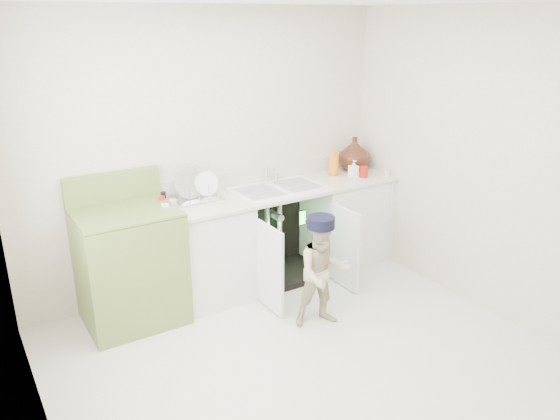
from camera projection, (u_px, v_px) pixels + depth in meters
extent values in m
plane|color=beige|center=(301.00, 355.00, 4.10)|extent=(3.50, 3.50, 0.00)
cube|color=#BEB6A3|center=(209.00, 153.00, 4.87)|extent=(3.50, 2.50, 0.02)
cube|color=#BEB6A3|center=(491.00, 286.00, 2.48)|extent=(3.50, 2.50, 0.02)
cube|color=#BEB6A3|center=(23.00, 255.00, 2.80)|extent=(2.50, 3.00, 0.02)
cube|color=#BEB6A3|center=(477.00, 163.00, 4.55)|extent=(2.50, 3.00, 0.02)
cube|color=silver|center=(202.00, 255.00, 4.78)|extent=(0.80, 0.60, 0.86)
cube|color=silver|center=(345.00, 220.00, 5.58)|extent=(0.80, 0.60, 0.86)
cube|color=black|center=(264.00, 227.00, 5.40)|extent=(0.80, 0.06, 0.86)
cube|color=black|center=(279.00, 274.00, 5.32)|extent=(0.80, 0.60, 0.06)
cylinder|color=gray|center=(267.00, 232.00, 5.22)|extent=(0.05, 0.05, 0.70)
cylinder|color=gray|center=(280.00, 229.00, 5.29)|extent=(0.05, 0.05, 0.70)
cylinder|color=gray|center=(276.00, 216.00, 5.16)|extent=(0.07, 0.18, 0.07)
cube|color=silver|center=(270.00, 268.00, 4.60)|extent=(0.03, 0.40, 0.76)
cube|color=silver|center=(345.00, 248.00, 5.00)|extent=(0.02, 0.40, 0.76)
cube|color=silver|center=(279.00, 190.00, 5.03)|extent=(2.44, 0.64, 0.03)
cube|color=silver|center=(263.00, 174.00, 5.23)|extent=(2.44, 0.02, 0.15)
cube|color=white|center=(279.00, 189.00, 5.03)|extent=(0.85, 0.55, 0.02)
cube|color=gray|center=(260.00, 192.00, 4.92)|extent=(0.34, 0.40, 0.01)
cube|color=gray|center=(297.00, 185.00, 5.13)|extent=(0.34, 0.40, 0.01)
cylinder|color=silver|center=(267.00, 174.00, 5.17)|extent=(0.03, 0.03, 0.17)
cylinder|color=silver|center=(270.00, 168.00, 5.10)|extent=(0.02, 0.14, 0.02)
cylinder|color=silver|center=(276.00, 177.00, 5.24)|extent=(0.04, 0.04, 0.06)
cylinder|color=silver|center=(391.00, 212.00, 5.46)|extent=(0.01, 0.01, 0.70)
cube|color=silver|center=(387.00, 173.00, 5.41)|extent=(0.04, 0.02, 0.06)
cube|color=silver|center=(195.00, 199.00, 4.73)|extent=(0.44, 0.30, 0.02)
cylinder|color=silver|center=(189.00, 190.00, 4.70)|extent=(0.28, 0.10, 0.27)
cylinder|color=white|center=(207.00, 189.00, 4.76)|extent=(0.22, 0.06, 0.21)
cylinder|color=silver|center=(180.00, 197.00, 4.53)|extent=(0.01, 0.01, 0.13)
cylinder|color=silver|center=(190.00, 195.00, 4.58)|extent=(0.01, 0.01, 0.13)
cylinder|color=silver|center=(199.00, 194.00, 4.62)|extent=(0.01, 0.01, 0.13)
cylinder|color=silver|center=(209.00, 192.00, 4.67)|extent=(0.01, 0.01, 0.13)
cylinder|color=silver|center=(218.00, 190.00, 4.71)|extent=(0.01, 0.01, 0.13)
imported|color=#4A2A15|center=(354.00, 154.00, 5.58)|extent=(0.33, 0.33, 0.34)
imported|color=orange|center=(334.00, 162.00, 5.41)|extent=(0.11, 0.11, 0.28)
imported|color=white|center=(354.00, 169.00, 5.36)|extent=(0.08, 0.08, 0.17)
cylinder|color=#A1140D|center=(364.00, 172.00, 5.37)|extent=(0.08, 0.08, 0.11)
cylinder|color=red|center=(162.00, 202.00, 4.52)|extent=(0.05, 0.05, 0.10)
cylinder|color=beige|center=(173.00, 204.00, 4.50)|extent=(0.06, 0.06, 0.08)
cylinder|color=black|center=(164.00, 199.00, 4.57)|extent=(0.04, 0.04, 0.12)
cube|color=white|center=(165.00, 209.00, 4.36)|extent=(0.05, 0.05, 0.09)
cube|color=olive|center=(131.00, 268.00, 4.43)|extent=(0.78, 0.65, 0.94)
cube|color=olive|center=(125.00, 212.00, 4.27)|extent=(0.78, 0.65, 0.02)
cube|color=olive|center=(113.00, 187.00, 4.45)|extent=(0.78, 0.06, 0.25)
cylinder|color=black|center=(106.00, 224.00, 4.04)|extent=(0.17, 0.17, 0.02)
cylinder|color=silver|center=(105.00, 222.00, 4.04)|extent=(0.21, 0.21, 0.01)
cylinder|color=black|center=(94.00, 211.00, 4.30)|extent=(0.17, 0.17, 0.02)
cylinder|color=silver|center=(94.00, 210.00, 4.29)|extent=(0.21, 0.21, 0.01)
cylinder|color=black|center=(156.00, 214.00, 4.24)|extent=(0.17, 0.17, 0.02)
cylinder|color=silver|center=(156.00, 213.00, 4.23)|extent=(0.21, 0.21, 0.01)
cylinder|color=black|center=(142.00, 203.00, 4.49)|extent=(0.17, 0.17, 0.02)
cylinder|color=silver|center=(142.00, 201.00, 4.49)|extent=(0.21, 0.21, 0.01)
imported|color=beige|center=(323.00, 273.00, 4.38)|extent=(0.53, 0.46, 0.92)
cylinder|color=black|center=(325.00, 223.00, 4.23)|extent=(0.27, 0.27, 0.09)
cube|color=black|center=(320.00, 223.00, 4.34)|extent=(0.19, 0.14, 0.01)
cube|color=black|center=(302.00, 217.00, 4.83)|extent=(0.07, 0.01, 0.14)
cube|color=#26F23F|center=(303.00, 218.00, 4.82)|extent=(0.06, 0.00, 0.12)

